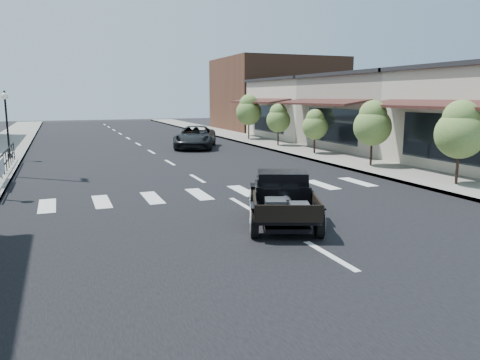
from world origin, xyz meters
name	(u,v)px	position (x,y,z in m)	size (l,w,h in m)	color
ground	(270,221)	(0.00, 0.00, 0.00)	(120.00, 120.00, 0.00)	black
road	(158,156)	(0.00, 15.00, 0.01)	(14.00, 80.00, 0.02)	black
road_markings	(180,169)	(0.00, 10.00, 0.00)	(12.00, 60.00, 0.06)	silver
sidewalk_right	(293,149)	(8.50, 15.00, 0.07)	(3.00, 80.00, 0.15)	gray
storefront_mid	(400,114)	(15.00, 13.00, 2.25)	(10.00, 9.00, 4.50)	#A39989
storefront_far	(325,110)	(15.00, 22.00, 2.25)	(10.00, 9.00, 4.50)	beige
far_building_right	(277,95)	(15.50, 32.00, 3.50)	(11.00, 10.00, 7.00)	brown
railing	(4,163)	(-7.30, 10.00, 0.65)	(0.08, 10.00, 1.00)	black
banner	(1,175)	(-7.22, 8.00, 0.45)	(0.04, 2.20, 0.60)	silver
lamp_post_c	(7,124)	(-7.60, 16.00, 1.89)	(0.36, 0.36, 3.48)	black
small_tree_a	(459,144)	(8.30, 1.78, 1.61)	(1.76, 1.76, 2.93)	#5B7937
small_tree_b	(372,134)	(8.30, 6.83, 1.59)	(1.73, 1.73, 2.88)	#5B7937
small_tree_c	(315,132)	(8.30, 12.00, 1.34)	(1.43, 1.43, 2.38)	#5B7937
small_tree_d	(278,125)	(8.30, 16.72, 1.45)	(1.56, 1.56, 2.61)	#5B7937
small_tree_e	(249,118)	(8.30, 21.83, 1.75)	(1.92, 1.92, 3.20)	#5B7937
hotrod_pickup	(282,197)	(0.25, -0.22, 0.69)	(1.85, 3.97, 1.38)	black
second_car	(195,137)	(3.08, 18.14, 0.71)	(2.36, 5.11, 1.42)	black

